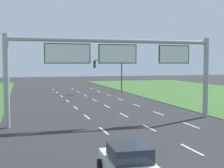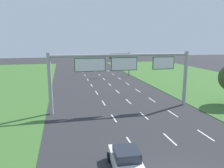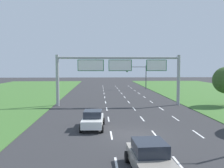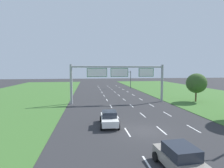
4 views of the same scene
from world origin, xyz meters
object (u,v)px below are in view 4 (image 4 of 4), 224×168
(traffic_light_mast, at_px, (125,76))
(roadside_tree_mid, at_px, (196,83))
(car_near_red, at_px, (109,118))
(car_lead_silver, at_px, (181,159))
(sign_gantry, at_px, (119,76))

(traffic_light_mast, height_order, roadside_tree_mid, traffic_light_mast)
(car_near_red, height_order, roadside_tree_mid, roadside_tree_mid)
(car_lead_silver, distance_m, traffic_light_mast, 46.38)
(car_near_red, distance_m, traffic_light_mast, 37.91)
(sign_gantry, bearing_deg, roadside_tree_mid, -4.42)
(car_lead_silver, bearing_deg, roadside_tree_mid, 51.66)
(sign_gantry, height_order, traffic_light_mast, sign_gantry)
(car_near_red, relative_size, car_lead_silver, 0.96)
(car_near_red, relative_size, roadside_tree_mid, 0.75)
(car_lead_silver, distance_m, roadside_tree_mid, 25.71)
(car_near_red, distance_m, sign_gantry, 13.76)
(car_near_red, bearing_deg, car_lead_silver, -68.33)
(sign_gantry, bearing_deg, traffic_light_mast, 75.14)
(car_lead_silver, xyz_separation_m, sign_gantry, (0.17, 21.98, 4.15))
(car_lead_silver, relative_size, roadside_tree_mid, 0.78)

